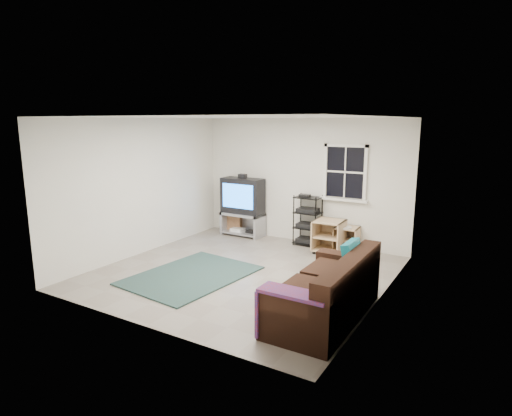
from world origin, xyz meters
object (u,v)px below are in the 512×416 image
Objects in this scene: av_rack at (308,223)px; side_table_right at (347,237)px; tv_unit at (243,202)px; side_table_left at (330,235)px; sofa at (327,294)px.

av_rack is 0.87m from side_table_right.
tv_unit reaches higher than side_table_right.
av_rack is (1.56, 0.05, -0.31)m from tv_unit.
av_rack is 1.62× the size of side_table_left.
tv_unit is 0.69× the size of sofa.
tv_unit is at bearing 137.27° from sofa.
side_table_left is (0.58, -0.24, -0.11)m from av_rack.
av_rack reaches higher than side_table_left.
av_rack is 3.39m from sofa.
side_table_left is 0.36m from side_table_right.
side_table_left is at bearing -22.66° from av_rack.
side_table_left is 1.25× the size of side_table_right.
tv_unit is 2.46m from side_table_right.
tv_unit is 2.69× the size of side_table_right.
sofa reaches higher than side_table_left.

